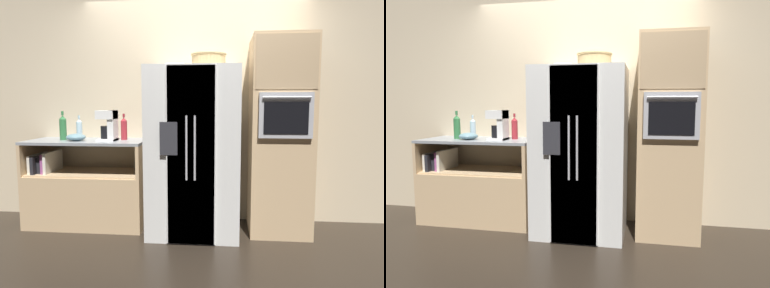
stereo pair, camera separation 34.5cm
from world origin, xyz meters
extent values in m
plane|color=black|center=(0.00, 0.00, 0.00)|extent=(20.00, 20.00, 0.00)
cube|color=beige|center=(0.00, 0.47, 1.40)|extent=(12.00, 0.06, 2.80)
cube|color=tan|center=(-1.15, 0.13, 0.29)|extent=(1.29, 0.61, 0.58)
cube|color=tan|center=(-1.15, 0.13, 0.58)|extent=(1.24, 0.56, 0.02)
cube|color=tan|center=(-1.78, 0.13, 0.75)|extent=(0.04, 0.61, 0.34)
cube|color=tan|center=(-0.52, 0.13, 0.75)|extent=(0.04, 0.61, 0.34)
cube|color=gray|center=(-1.15, 0.13, 0.93)|extent=(1.29, 0.61, 0.03)
cube|color=silver|center=(-1.73, 0.10, 0.69)|extent=(0.03, 0.38, 0.20)
cube|color=black|center=(-1.68, 0.10, 0.68)|extent=(0.04, 0.43, 0.18)
cube|color=black|center=(-1.64, 0.10, 0.69)|extent=(0.04, 0.31, 0.19)
cube|color=#934784|center=(-1.59, 0.10, 0.70)|extent=(0.03, 0.34, 0.21)
cube|color=silver|center=(-1.55, 0.10, 0.71)|extent=(0.03, 0.39, 0.23)
cube|color=silver|center=(0.04, 0.04, 0.85)|extent=(0.92, 0.80, 1.70)
cube|color=silver|center=(0.03, -0.37, 0.85)|extent=(0.45, 0.02, 1.67)
cube|color=silver|center=(0.05, -0.37, 0.85)|extent=(0.45, 0.02, 1.67)
cylinder|color=#B2B2B7|center=(0.00, -0.40, 0.94)|extent=(0.02, 0.02, 0.60)
cylinder|color=#B2B2B7|center=(0.08, -0.40, 0.94)|extent=(0.02, 0.02, 0.60)
cube|color=#2D2D33|center=(-0.17, -0.39, 1.02)|extent=(0.16, 0.01, 0.31)
cube|color=tan|center=(0.92, 0.12, 1.01)|extent=(0.61, 0.63, 2.01)
cube|color=#ADADB2|center=(0.92, -0.21, 1.23)|extent=(0.50, 0.04, 0.43)
cube|color=black|center=(0.92, -0.23, 1.21)|extent=(0.41, 0.01, 0.30)
cylinder|color=#B2B2B7|center=(0.92, -0.25, 1.40)|extent=(0.44, 0.02, 0.02)
cube|color=tan|center=(0.92, -0.20, 1.73)|extent=(0.57, 0.01, 0.51)
cylinder|color=tan|center=(0.18, -0.06, 1.76)|extent=(0.33, 0.33, 0.12)
torus|color=tan|center=(0.18, -0.06, 1.82)|extent=(0.35, 0.35, 0.03)
ellipsoid|color=white|center=(-0.17, 0.12, 1.74)|extent=(0.29, 0.29, 0.06)
cylinder|color=silver|center=(-1.29, 0.22, 1.04)|extent=(0.06, 0.06, 0.19)
cone|color=silver|center=(-1.29, 0.22, 1.16)|extent=(0.06, 0.06, 0.04)
cylinder|color=silver|center=(-1.29, 0.22, 1.19)|extent=(0.02, 0.02, 0.04)
cylinder|color=#33723F|center=(-1.42, 0.11, 1.06)|extent=(0.08, 0.08, 0.23)
cone|color=#33723F|center=(-1.42, 0.11, 1.20)|extent=(0.08, 0.08, 0.04)
cylinder|color=#33723F|center=(-1.42, 0.11, 1.24)|extent=(0.03, 0.03, 0.05)
cylinder|color=maroon|center=(-0.76, 0.20, 1.05)|extent=(0.07, 0.07, 0.21)
cone|color=maroon|center=(-0.76, 0.20, 1.17)|extent=(0.07, 0.07, 0.04)
cylinder|color=maroon|center=(-0.76, 0.20, 1.21)|extent=(0.02, 0.02, 0.04)
ellipsoid|color=#668C99|center=(-1.25, 0.05, 0.99)|extent=(0.21, 0.21, 0.08)
cube|color=white|center=(-0.91, 0.08, 0.96)|extent=(0.19, 0.21, 0.02)
cylinder|color=black|center=(-0.92, 0.08, 1.04)|extent=(0.11, 0.11, 0.14)
cube|color=white|center=(-0.85, 0.08, 1.11)|extent=(0.07, 0.18, 0.33)
cube|color=white|center=(-0.91, 0.08, 1.23)|extent=(0.19, 0.21, 0.09)
camera|label=1|loc=(0.35, -3.48, 1.34)|focal=32.00mm
camera|label=2|loc=(0.69, -3.43, 1.34)|focal=32.00mm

